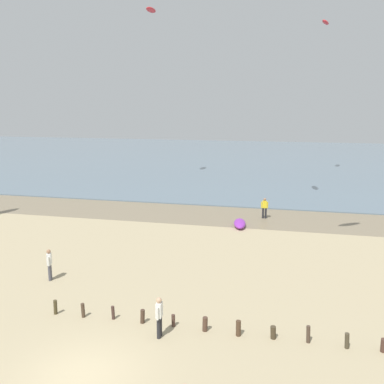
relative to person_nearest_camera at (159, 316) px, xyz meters
name	(u,v)px	position (x,y,z in m)	size (l,w,h in m)	color
ground_plane	(82,376)	(-1.89, -3.06, -0.92)	(160.00, 160.00, 0.00)	tan
wet_sand_strip	(206,215)	(-1.89, 19.47, -0.91)	(120.00, 6.52, 0.01)	#84755B
sea	(249,159)	(-1.89, 57.73, -0.87)	(160.00, 70.00, 0.10)	slate
groyne_near	(307,336)	(5.80, 0.85, -0.61)	(22.29, 0.33, 0.72)	#453C24
person_nearest_camera	(159,316)	(0.00, 0.00, 0.00)	(0.23, 0.57, 1.71)	#232328
person_mid_beach	(49,264)	(-7.40, 4.21, 0.00)	(0.34, 0.53, 1.71)	#4C4C56
person_far_down_beach	(265,207)	(3.03, 19.49, 0.00)	(0.57, 0.24, 1.71)	#232328
grounded_kite	(240,223)	(1.34, 16.62, -0.67)	(2.47, 0.89, 0.49)	purple
kite_aloft_4	(151,10)	(-11.06, 33.78, 18.66)	(2.54, 0.81, 0.41)	red
kite_aloft_6	(325,22)	(8.35, 41.44, 17.91)	(2.44, 0.78, 0.39)	red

